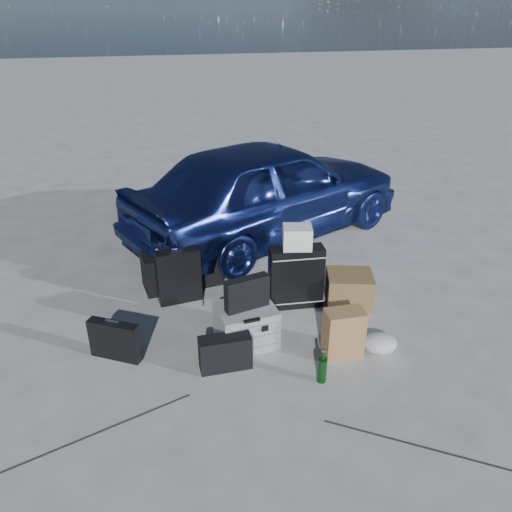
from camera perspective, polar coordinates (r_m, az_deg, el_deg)
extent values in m
plane|color=#BABBB5|center=(4.27, 0.99, -12.11)|extent=(60.00, 60.00, 0.00)
imported|color=navy|center=(6.29, 1.43, 7.68)|extent=(3.99, 2.88, 1.26)
cube|color=#9DA0A2|center=(4.40, -1.14, -7.89)|extent=(0.53, 0.45, 0.36)
cube|color=black|center=(4.22, -1.05, -4.27)|extent=(0.40, 0.18, 0.29)
cube|color=black|center=(4.39, -15.83, -9.25)|extent=(0.43, 0.32, 0.35)
cube|color=black|center=(5.01, -8.84, -2.26)|extent=(0.45, 0.20, 0.56)
cube|color=black|center=(4.88, 4.59, -2.41)|extent=(0.54, 0.24, 0.63)
cube|color=white|center=(4.70, 4.74, 2.15)|extent=(0.31, 0.27, 0.21)
cube|color=black|center=(5.33, -8.48, -1.34)|extent=(0.84, 0.44, 0.40)
cube|color=white|center=(5.23, -8.81, 0.98)|extent=(0.49, 0.42, 0.07)
cube|color=black|center=(5.19, -8.93, 1.58)|extent=(0.29, 0.23, 0.06)
cube|color=#A47F47|center=(4.30, 9.96, -8.68)|extent=(0.33, 0.21, 0.43)
cube|color=olive|center=(5.05, 10.59, -3.71)|extent=(0.53, 0.49, 0.33)
ellipsoid|color=silver|center=(4.48, 13.95, -9.63)|extent=(0.35, 0.32, 0.16)
cube|color=black|center=(4.15, -3.54, -10.96)|extent=(0.42, 0.16, 0.30)
cylinder|color=black|center=(4.04, 7.59, -12.38)|extent=(0.10, 0.10, 0.29)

